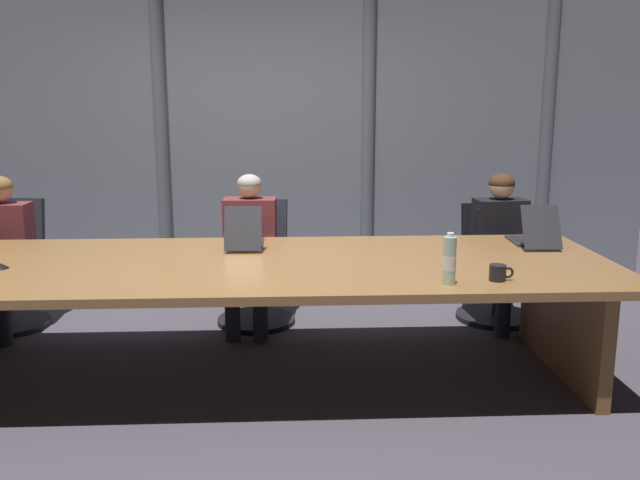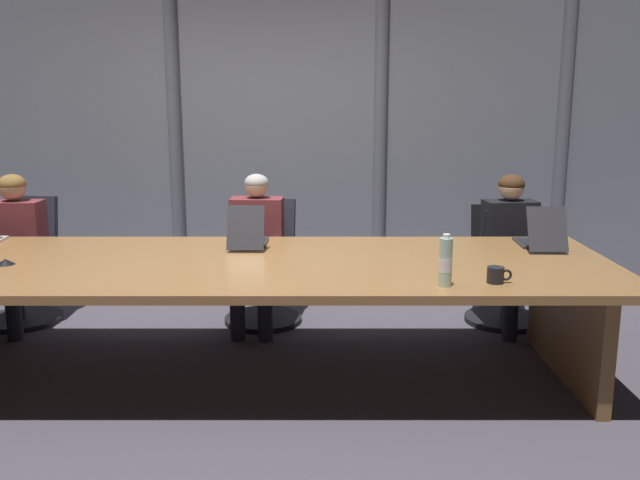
# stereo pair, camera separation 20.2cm
# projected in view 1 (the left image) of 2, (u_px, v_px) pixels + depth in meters

# --- Properties ---
(ground_plane) EXTENTS (14.38, 14.38, 0.00)m
(ground_plane) POSITION_uv_depth(u_px,v_px,m) (249.00, 376.00, 4.29)
(ground_plane) COLOR #47424C
(conference_table) EXTENTS (4.47, 1.50, 0.74)m
(conference_table) POSITION_uv_depth(u_px,v_px,m) (247.00, 283.00, 4.17)
(conference_table) COLOR olive
(conference_table) RESTS_ON ground_plane
(curtain_backdrop) EXTENTS (7.19, 0.17, 2.80)m
(curtain_backdrop) POSITION_uv_depth(u_px,v_px,m) (258.00, 134.00, 6.16)
(curtain_backdrop) COLOR gray
(curtain_backdrop) RESTS_ON ground_plane
(laptop_left_mid) EXTENTS (0.24, 0.45, 0.29)m
(laptop_left_mid) POSITION_uv_depth(u_px,v_px,m) (245.00, 238.00, 4.56)
(laptop_left_mid) COLOR #2D2D33
(laptop_left_mid) RESTS_ON conference_table
(laptop_center) EXTENTS (0.27, 0.49, 0.29)m
(laptop_center) POSITION_uv_depth(u_px,v_px,m) (533.00, 236.00, 4.62)
(laptop_center) COLOR #2D2D33
(laptop_center) RESTS_ON conference_table
(office_chair_left_end) EXTENTS (0.60, 0.61, 0.96)m
(office_chair_left_end) POSITION_uv_depth(u_px,v_px,m) (9.00, 280.00, 5.21)
(office_chair_left_end) COLOR #2D2D38
(office_chair_left_end) RESTS_ON ground_plane
(office_chair_left_mid) EXTENTS (0.60, 0.61, 0.94)m
(office_chair_left_mid) POSITION_uv_depth(u_px,v_px,m) (257.00, 278.00, 5.30)
(office_chair_left_mid) COLOR #2D2D38
(office_chair_left_mid) RESTS_ON ground_plane
(office_chair_center) EXTENTS (0.60, 0.60, 0.90)m
(office_chair_center) POSITION_uv_depth(u_px,v_px,m) (494.00, 277.00, 5.39)
(office_chair_center) COLOR black
(office_chair_center) RESTS_ON ground_plane
(person_left_mid) EXTENTS (0.42, 0.56, 1.16)m
(person_left_mid) POSITION_uv_depth(u_px,v_px,m) (249.00, 244.00, 5.08)
(person_left_mid) COLOR brown
(person_left_mid) RESTS_ON ground_plane
(person_center) EXTENTS (0.43, 0.57, 1.16)m
(person_center) POSITION_uv_depth(u_px,v_px,m) (503.00, 241.00, 5.18)
(person_center) COLOR black
(person_center) RESTS_ON ground_plane
(water_bottle_primary) EXTENTS (0.07, 0.07, 0.28)m
(water_bottle_primary) POSITION_uv_depth(u_px,v_px,m) (450.00, 261.00, 3.62)
(water_bottle_primary) COLOR #ADD1B2
(water_bottle_primary) RESTS_ON conference_table
(coffee_mug_far) EXTENTS (0.14, 0.09, 0.09)m
(coffee_mug_far) POSITION_uv_depth(u_px,v_px,m) (498.00, 273.00, 3.71)
(coffee_mug_far) COLOR black
(coffee_mug_far) RESTS_ON conference_table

